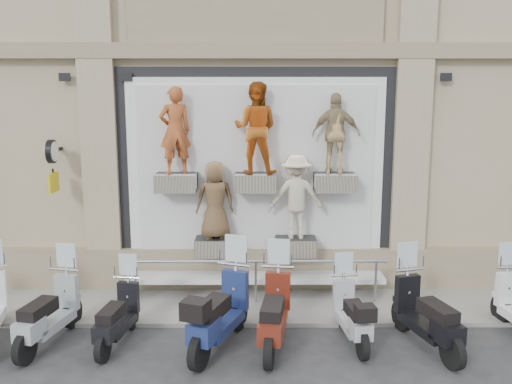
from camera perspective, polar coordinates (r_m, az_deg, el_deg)
ground at (r=9.39m, az=0.02°, el=-15.92°), size 90.00×90.00×0.00m
sidewalk at (r=11.29m, az=-0.03°, el=-10.96°), size 16.00×2.20×0.08m
building at (r=15.50m, az=-0.10°, el=17.34°), size 14.00×8.60×12.00m
shop_vitrine at (r=11.29m, az=0.33°, el=1.49°), size 5.60×0.84×4.30m
guard_rail at (r=11.05m, az=-0.03°, el=-9.10°), size 5.06×0.10×0.93m
clock_sign_bracket at (r=11.61m, az=-19.69°, el=3.12°), size 0.10×0.80×1.02m
scooter_c at (r=9.99m, az=-20.10°, el=-10.09°), size 0.95×1.98×1.55m
scooter_d at (r=9.70m, az=-13.74°, el=-10.89°), size 0.74×1.75×1.38m
scooter_e at (r=9.26m, az=-3.64°, el=-10.52°), size 1.33×2.20×1.72m
scooter_f at (r=9.31m, az=1.85°, el=-10.65°), size 0.86×2.08×1.64m
scooter_g at (r=9.65m, az=9.59°, el=-10.84°), size 0.69×1.75×1.38m
scooter_h at (r=9.66m, az=16.76°, el=-10.42°), size 1.10×2.06×1.60m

